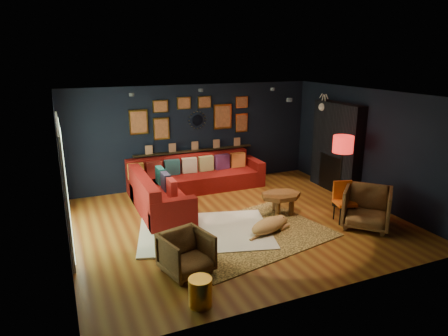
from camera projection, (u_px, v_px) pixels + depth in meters
name	position (u px, v px, depth m)	size (l,w,h in m)	color
floor	(238.00, 222.00, 8.23)	(6.50, 6.50, 0.00)	brown
room_walls	(239.00, 147.00, 7.79)	(6.50, 6.50, 6.50)	black
sectional	(183.00, 185.00, 9.51)	(3.41, 2.69, 0.86)	maroon
ledge	(195.00, 150.00, 10.34)	(3.20, 0.12, 0.04)	black
gallery_wall	(193.00, 116.00, 10.12)	(3.15, 0.04, 1.02)	gold
sunburst_mirror	(197.00, 120.00, 10.20)	(0.47, 0.16, 0.47)	silver
fireplace	(336.00, 151.00, 9.90)	(0.31, 1.60, 2.20)	black
deer_head	(328.00, 107.00, 10.07)	(0.50, 0.28, 0.45)	white
sliding_door	(64.00, 182.00, 7.25)	(0.06, 2.80, 2.20)	white
ceiling_spots	(223.00, 93.00, 8.22)	(3.30, 2.50, 0.06)	black
shag_rug	(205.00, 232.00, 7.75)	(2.51, 1.83, 0.03)	beige
leopard_rug	(248.00, 235.00, 7.64)	(2.99, 2.13, 0.02)	tan
coffee_table	(281.00, 198.00, 8.49)	(0.91, 0.69, 0.45)	brown
pouf	(158.00, 199.00, 9.02)	(0.47, 0.47, 0.31)	maroon
armchair_left	(186.00, 251.00, 6.25)	(0.71, 0.66, 0.73)	#A56834
armchair_right	(367.00, 206.00, 7.89)	(0.87, 0.82, 0.90)	#A56834
gold_stool	(200.00, 292.00, 5.47)	(0.33, 0.33, 0.41)	gold
orange_chair	(344.00, 198.00, 8.18)	(0.48, 0.48, 0.84)	black
floor_lamp	(343.00, 147.00, 8.75)	(0.45, 0.45, 1.62)	black
dog	(269.00, 223.00, 7.69)	(1.20, 0.59, 0.38)	tan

